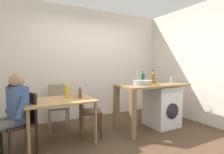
% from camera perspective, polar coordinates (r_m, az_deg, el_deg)
% --- Properties ---
extents(ground_plane, '(5.46, 5.46, 0.00)m').
position_cam_1_polar(ground_plane, '(3.12, 3.78, -20.98)').
color(ground_plane, '#4C3826').
extents(wall_back, '(4.60, 0.10, 2.70)m').
position_cam_1_polar(wall_back, '(4.41, -8.28, 4.36)').
color(wall_back, silver).
rests_on(wall_back, ground_plane).
extents(wall_counter_side, '(0.10, 3.80, 2.70)m').
position_cam_1_polar(wall_counter_side, '(4.37, 28.61, 3.93)').
color(wall_counter_side, silver).
rests_on(wall_counter_side, ground_plane).
extents(dining_table, '(1.10, 0.76, 0.74)m').
position_cam_1_polar(dining_table, '(3.06, -16.67, -8.90)').
color(dining_table, tan).
rests_on(dining_table, ground_plane).
extents(chair_person_seat, '(0.51, 0.51, 0.90)m').
position_cam_1_polar(chair_person_seat, '(2.97, -27.02, -12.28)').
color(chair_person_seat, black).
rests_on(chair_person_seat, ground_plane).
extents(chair_opposite, '(0.50, 0.50, 0.90)m').
position_cam_1_polar(chair_opposite, '(3.28, -8.54, -10.33)').
color(chair_opposite, '#4C3323').
rests_on(chair_opposite, ground_plane).
extents(chair_spare_by_wall, '(0.44, 0.44, 0.90)m').
position_cam_1_polar(chair_spare_by_wall, '(3.85, -17.36, -8.33)').
color(chair_spare_by_wall, gray).
rests_on(chair_spare_by_wall, ground_plane).
extents(seated_person, '(0.57, 0.54, 1.20)m').
position_cam_1_polar(seated_person, '(2.88, -30.17, -9.53)').
color(seated_person, '#595651').
rests_on(seated_person, ground_plane).
extents(kitchen_counter, '(1.50, 0.68, 0.92)m').
position_cam_1_polar(kitchen_counter, '(3.59, 10.60, -5.00)').
color(kitchen_counter, olive).
rests_on(kitchen_counter, ground_plane).
extents(washing_machine, '(0.60, 0.61, 0.86)m').
position_cam_1_polar(washing_machine, '(3.96, 15.98, -9.13)').
color(washing_machine, silver).
rests_on(washing_machine, ground_plane).
extents(sink_basin, '(0.38, 0.38, 0.09)m').
position_cam_1_polar(sink_basin, '(3.53, 9.99, -1.80)').
color(sink_basin, '#9EA0A5').
rests_on(sink_basin, kitchen_counter).
extents(tap, '(0.02, 0.02, 0.28)m').
position_cam_1_polar(tap, '(3.66, 8.27, -0.08)').
color(tap, '#B2B2B7').
rests_on(tap, kitchen_counter).
extents(bottle_tall_green, '(0.07, 0.07, 0.26)m').
position_cam_1_polar(bottle_tall_green, '(3.82, 10.18, -0.25)').
color(bottle_tall_green, '#19592D').
rests_on(bottle_tall_green, kitchen_counter).
extents(bottle_squat_brown, '(0.08, 0.08, 0.29)m').
position_cam_1_polar(bottle_squat_brown, '(3.78, 13.34, -0.17)').
color(bottle_squat_brown, brown).
rests_on(bottle_squat_brown, kitchen_counter).
extents(mixing_bowl, '(0.18, 0.18, 0.05)m').
position_cam_1_polar(mixing_bowl, '(3.46, 13.59, -2.27)').
color(mixing_bowl, gold).
rests_on(mixing_bowl, kitchen_counter).
extents(utensil_crock, '(0.11, 0.11, 0.30)m').
position_cam_1_polar(utensil_crock, '(4.17, 19.25, -0.75)').
color(utensil_crock, gray).
rests_on(utensil_crock, kitchen_counter).
extents(vase, '(0.09, 0.09, 0.23)m').
position_cam_1_polar(vase, '(3.15, -14.43, -4.58)').
color(vase, gold).
rests_on(vase, dining_table).
extents(scissors, '(0.15, 0.06, 0.01)m').
position_cam_1_polar(scissors, '(3.59, 13.63, -2.41)').
color(scissors, '#B2B2B7').
rests_on(scissors, kitchen_counter).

